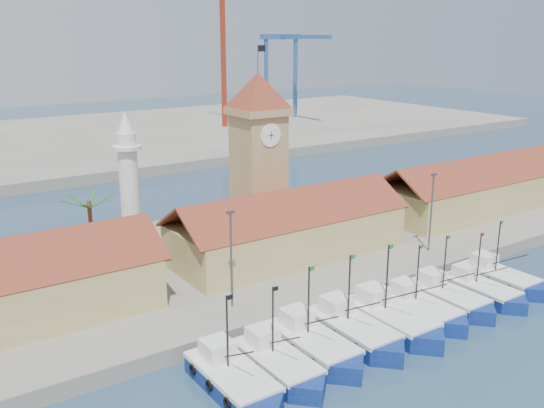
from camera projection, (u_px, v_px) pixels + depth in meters
ground at (422, 338)px, 52.44m from camera, size 400.00×400.00×0.00m
quay at (268, 250)px, 71.34m from camera, size 140.00×32.00×1.50m
terminal at (61, 143)px, 139.74m from camera, size 240.00×80.00×2.00m
boat_0 at (235, 382)px, 44.35m from camera, size 3.73×10.23×7.74m
boat_1 at (279, 365)px, 46.60m from camera, size 3.56×9.76×7.38m
boat_2 at (315, 346)px, 49.32m from camera, size 3.80×10.42×7.88m
boat_3 at (355, 332)px, 51.68m from camera, size 3.83×10.50×7.95m
boat_4 at (393, 321)px, 53.62m from camera, size 3.92×10.74×8.13m
boat_5 at (422, 310)px, 55.94m from camera, size 3.49×9.56×7.23m
boat_6 at (449, 299)px, 58.24m from camera, size 3.55×9.71×7.35m
boat_7 at (483, 292)px, 60.04m from camera, size 3.37×9.23×6.98m
boat_8 at (502, 279)px, 62.94m from camera, size 3.51×9.62×7.28m
hall_center at (288, 233)px, 67.27m from camera, size 27.04×10.13×7.61m
hall_right at (474, 192)px, 84.57m from camera, size 31.20×10.13×7.61m
clock_tower at (258, 154)px, 69.88m from camera, size 5.80×5.80×22.70m
minaret at (129, 187)px, 63.97m from camera, size 3.00×3.00×16.30m
palm_tree at (91, 232)px, 60.63m from camera, size 5.60×5.03×8.39m
lamp_posts at (339, 230)px, 60.50m from camera, size 80.70×0.25×9.03m
crane_red_right at (226, 27)px, 149.31m from camera, size 1.00×35.49×44.38m
gantry at (288, 54)px, 165.40m from camera, size 13.00×22.00×23.20m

